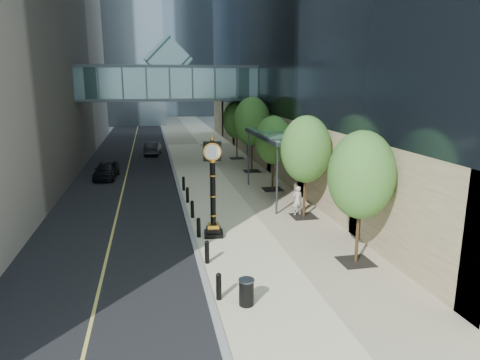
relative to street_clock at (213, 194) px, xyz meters
name	(u,v)px	position (x,y,z in m)	size (l,w,h in m)	color
ground	(300,307)	(1.95, -7.43, -2.23)	(320.00, 320.00, 0.00)	gray
road	(133,146)	(-5.05, 32.57, -2.22)	(8.00, 180.00, 0.02)	black
sidewalk	(199,144)	(2.95, 32.57, -2.20)	(8.00, 180.00, 0.06)	beige
curb	(167,145)	(-1.05, 32.57, -2.19)	(0.25, 180.00, 0.07)	gray
skywalk	(169,81)	(-1.05, 20.57, 5.49)	(17.00, 4.20, 5.80)	slate
entrance_canopy	(280,136)	(5.43, 6.57, 1.97)	(3.00, 8.00, 4.38)	#383F44
bollard_row	(195,219)	(-0.75, 1.57, -1.72)	(0.20, 16.20, 0.90)	black
street_trees	(271,134)	(5.55, 9.07, 1.77)	(3.09, 28.79, 6.36)	black
street_clock	(213,194)	(0.00, 0.00, 0.00)	(1.04, 1.04, 4.99)	black
trash_bin	(246,293)	(0.13, -7.01, -1.72)	(0.52, 0.52, 0.90)	black
pedestrian	(297,201)	(5.29, 2.46, -1.30)	(0.63, 0.41, 1.73)	#B0ACA1
car_near	(106,170)	(-6.52, 14.94, -1.51)	(1.65, 4.09, 1.39)	black
car_far	(153,148)	(-2.74, 25.98, -1.53)	(1.43, 4.11, 1.35)	black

